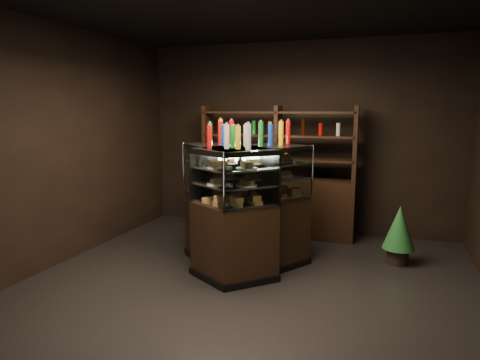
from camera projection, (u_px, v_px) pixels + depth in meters
name	position (u px, v px, depth m)	size (l,w,h in m)	color
ground	(248.00, 286.00, 4.78)	(5.00, 5.00, 0.00)	black
room_shell	(249.00, 110.00, 4.46)	(5.02, 5.02, 3.01)	black
display_case	(240.00, 228.00, 5.24)	(1.71, 1.56, 1.52)	black
food_display	(240.00, 176.00, 5.13)	(1.24, 1.17, 0.47)	gold
bottles_top	(240.00, 134.00, 5.05)	(1.06, 1.03, 0.30)	#0F38B2
potted_conifer	(399.00, 227.00, 5.39)	(0.40, 0.40, 0.85)	black
back_shelving	(277.00, 196.00, 6.66)	(2.36, 0.51, 2.00)	black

